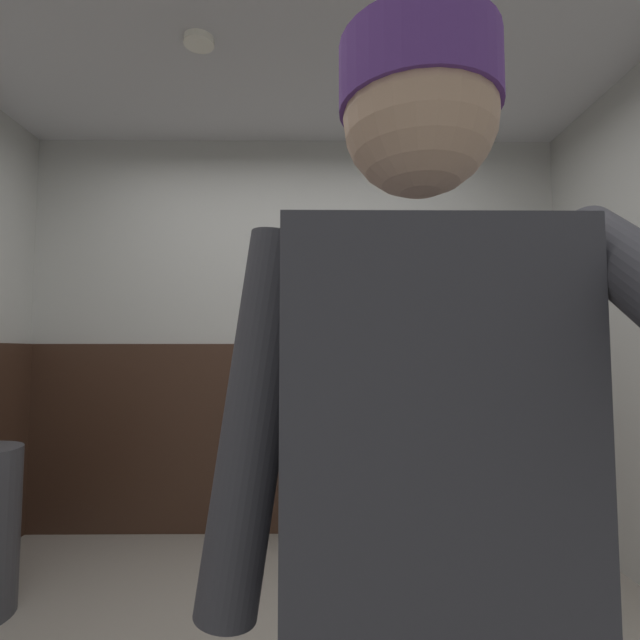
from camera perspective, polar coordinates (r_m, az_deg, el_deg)
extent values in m
cube|color=#B2B2AD|center=(3.20, -2.94, -1.37)|extent=(4.10, 0.12, 2.61)
cube|color=#382319|center=(3.17, -3.04, -13.97)|extent=(3.50, 0.03, 1.22)
cylinder|color=white|center=(2.59, -14.45, 29.85)|extent=(0.14, 0.14, 0.03)
cube|color=white|center=(3.13, -2.00, -10.12)|extent=(0.40, 0.05, 0.65)
cube|color=white|center=(2.96, -2.08, -11.44)|extent=(0.34, 0.30, 0.45)
cylinder|color=#B7BABF|center=(3.10, -1.99, -4.71)|extent=(0.04, 0.04, 0.24)
cylinder|color=#B7BABF|center=(3.19, -2.04, -20.06)|extent=(0.05, 0.05, 0.55)
cube|color=#3F3F47|center=(0.71, 12.48, -11.84)|extent=(0.40, 0.24, 0.55)
cylinder|color=#3F3F47|center=(0.70, -7.97, -12.04)|extent=(0.17, 0.09, 0.56)
sphere|color=#D8AD8C|center=(0.79, 11.95, 22.59)|extent=(0.23, 0.23, 0.23)
cylinder|color=#60388C|center=(0.82, 11.88, 26.60)|extent=(0.24, 0.24, 0.10)
cube|color=silver|center=(3.27, 17.44, 0.37)|extent=(0.10, 0.07, 0.18)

